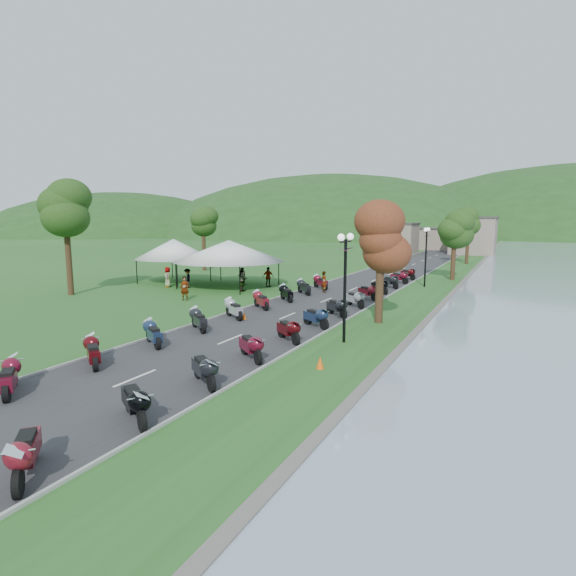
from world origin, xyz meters
The scene contains 12 objects.
road centered at (0.00, 40.00, 0.01)m, with size 7.00×120.00×0.02m, color #333335.
hills_backdrop centered at (0.00, 200.00, 0.00)m, with size 360.00×120.00×76.00m, color #285621, non-canonical shape.
far_building centered at (-2.00, 85.00, 2.50)m, with size 18.00×16.00×5.00m, color gray.
moto_row_left centered at (-2.48, 13.53, 0.55)m, with size 2.60×41.19×1.10m, color #331411, non-canonical shape.
moto_row_right centered at (2.58, 21.77, 0.55)m, with size 2.60×43.73×1.10m, color #331411, non-canonical shape.
vendor_tent_main centered at (-9.98, 30.46, 2.00)m, with size 6.28×6.28×4.00m, color white, non-canonical shape.
vendor_tent_side centered at (-16.03, 30.44, 2.00)m, with size 4.66×4.66×4.00m, color white, non-canonical shape.
tree_park_left centered at (-18.40, 21.40, 5.34)m, with size 3.84×3.84×10.68m, color #2D541B, non-canonical shape.
tree_lakeside centered at (5.29, 22.77, 3.75)m, with size 2.70×2.70×7.51m, color #2D541B, non-canonical shape.
pedestrian_a centered at (-9.00, 23.49, 0.00)m, with size 0.63×0.46×1.72m, color slate.
pedestrian_b centered at (-9.59, 31.83, 0.00)m, with size 0.76×0.42×1.56m, color slate.
pedestrian_c centered at (-12.71, 28.26, 0.00)m, with size 1.07×0.44×1.66m, color slate.
Camera 1 is at (11.94, -1.26, 5.61)m, focal length 28.00 mm.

